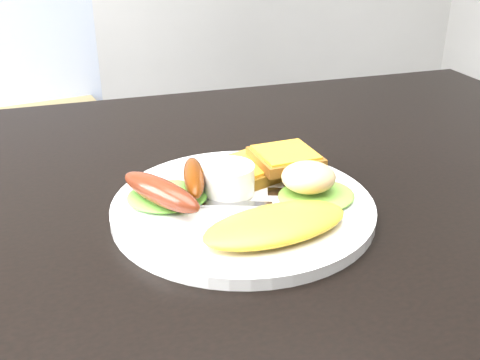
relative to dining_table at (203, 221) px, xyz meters
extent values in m
cube|color=black|center=(0.00, 0.00, 0.00)|extent=(1.20, 0.80, 0.04)
cube|color=tan|center=(-0.25, 1.13, -0.28)|extent=(0.54, 0.54, 0.06)
imported|color=navy|center=(-0.12, 0.71, 0.03)|extent=(0.58, 0.41, 1.52)
cylinder|color=white|center=(0.04, -0.03, 0.03)|extent=(0.27, 0.27, 0.01)
ellipsoid|color=#54932B|center=(-0.04, 0.00, 0.04)|extent=(0.10, 0.09, 0.01)
ellipsoid|color=#5CA33E|center=(0.11, -0.04, 0.04)|extent=(0.10, 0.09, 0.01)
ellipsoid|color=gold|center=(0.05, -0.10, 0.04)|extent=(0.15, 0.09, 0.02)
ellipsoid|color=maroon|center=(-0.05, -0.02, 0.05)|extent=(0.08, 0.11, 0.03)
ellipsoid|color=#5C260B|center=(-0.01, 0.00, 0.05)|extent=(0.04, 0.09, 0.02)
cylinder|color=white|center=(0.03, -0.01, 0.05)|extent=(0.07, 0.07, 0.03)
cube|color=#8B6119|center=(0.07, 0.03, 0.04)|extent=(0.09, 0.09, 0.01)
cube|color=#966222|center=(0.10, 0.02, 0.05)|extent=(0.07, 0.07, 0.01)
ellipsoid|color=#CBC98C|center=(0.10, -0.04, 0.06)|extent=(0.06, 0.06, 0.03)
cube|color=#ADAFB7|center=(0.00, -0.02, 0.03)|extent=(0.13, 0.06, 0.00)
camera|label=1|loc=(-0.12, -0.51, 0.30)|focal=42.00mm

